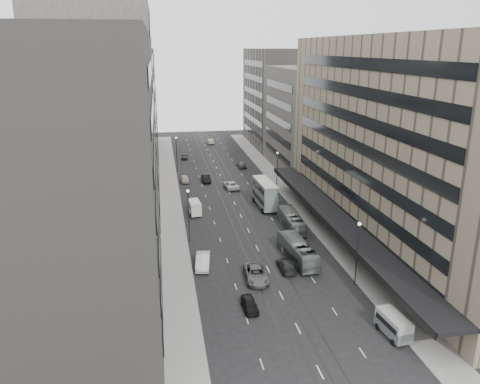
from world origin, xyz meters
TOP-DOWN VIEW (x-y plane):
  - ground at (0.00, 0.00)m, footprint 220.00×220.00m
  - sidewalk_right at (12.00, 37.50)m, footprint 4.00×125.00m
  - sidewalk_left at (-12.00, 37.50)m, footprint 4.00×125.00m
  - department_store at (21.45, 8.00)m, footprint 19.20×60.00m
  - building_right_mid at (21.50, 52.00)m, footprint 15.00×28.00m
  - building_right_far at (21.50, 82.00)m, footprint 15.00×32.00m
  - building_left_a at (-21.50, -8.00)m, footprint 15.00×28.00m
  - building_left_b at (-21.50, 19.00)m, footprint 15.00×26.00m
  - building_left_c at (-21.50, 46.00)m, footprint 15.00×28.00m
  - building_left_d at (-21.50, 79.00)m, footprint 15.00×38.00m
  - lamp_right_near at (9.70, -5.00)m, footprint 0.44×0.44m
  - lamp_right_far at (9.70, 35.00)m, footprint 0.44×0.44m
  - lamp_left_near at (-9.70, 12.00)m, footprint 0.44×0.44m
  - lamp_left_far at (-9.70, 55.00)m, footprint 0.44×0.44m
  - bus_near at (4.60, 3.05)m, footprint 3.28×10.81m
  - bus_far at (7.04, 14.76)m, footprint 2.71×10.25m
  - double_decker at (5.12, 25.89)m, footprint 3.16×9.21m
  - vw_microbus at (9.20, -15.87)m, footprint 2.35×4.52m
  - panel_van at (-7.96, 23.90)m, footprint 2.31×4.18m
  - sedan_0 at (-4.33, -8.48)m, footprint 1.69×3.96m
  - sedan_1 at (-8.50, 3.15)m, footprint 2.50×5.41m
  - sedan_2 at (-2.18, -1.64)m, footprint 3.03×6.05m
  - sedan_3 at (2.36, 0.41)m, footprint 2.11×4.91m
  - sedan_4 at (-8.50, 45.12)m, footprint 1.90×4.34m
  - sedan_5 at (-3.86, 44.72)m, footprint 1.79×4.95m
  - sedan_6 at (0.76, 38.73)m, footprint 3.23×5.95m
  - sedan_7 at (5.99, 56.29)m, footprint 2.36×4.79m
  - sedan_8 at (-7.16, 67.74)m, footprint 2.00×4.25m
  - sedan_9 at (1.66, 86.97)m, footprint 2.17×4.91m
  - pedestrian at (12.99, -16.20)m, footprint 0.71×0.64m

SIDE VIEW (x-z plane):
  - ground at x=0.00m, z-range 0.00..0.00m
  - sidewalk_right at x=12.00m, z-range 0.00..0.15m
  - sidewalk_left at x=-12.00m, z-range 0.00..0.15m
  - sedan_0 at x=-4.33m, z-range 0.00..1.33m
  - sedan_7 at x=5.99m, z-range 0.00..1.34m
  - sedan_8 at x=-7.16m, z-range 0.00..1.40m
  - sedan_3 at x=2.36m, z-range 0.00..1.41m
  - sedan_4 at x=-8.50m, z-range 0.00..1.46m
  - sedan_9 at x=1.66m, z-range 0.00..1.57m
  - sedan_6 at x=0.76m, z-range 0.00..1.59m
  - sedan_5 at x=-3.86m, z-range 0.00..1.62m
  - sedan_2 at x=-2.18m, z-range 0.00..1.64m
  - sedan_1 at x=-8.50m, z-range 0.00..1.72m
  - pedestrian at x=12.99m, z-range 0.15..1.79m
  - vw_microbus at x=9.20m, z-range 0.13..2.48m
  - panel_van at x=-7.96m, z-range 0.13..2.66m
  - bus_far at x=7.04m, z-range 0.00..2.84m
  - bus_near at x=4.60m, z-range 0.00..2.97m
  - double_decker at x=5.12m, z-range 0.20..5.17m
  - lamp_right_near at x=9.70m, z-range 1.04..9.36m
  - lamp_right_far at x=9.70m, z-range 1.04..9.36m
  - lamp_left_near at x=-9.70m, z-range 1.04..9.36m
  - lamp_left_far at x=-9.70m, z-range 1.04..9.36m
  - building_right_mid at x=21.50m, z-range 0.00..24.00m
  - building_left_c at x=-21.50m, z-range 0.00..25.00m
  - building_right_far at x=21.50m, z-range 0.00..28.00m
  - building_left_d at x=-21.50m, z-range 0.00..28.00m
  - department_store at x=21.45m, z-range -0.05..29.95m
  - building_left_a at x=-21.50m, z-range 0.00..30.00m
  - building_left_b at x=-21.50m, z-range 0.00..34.00m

